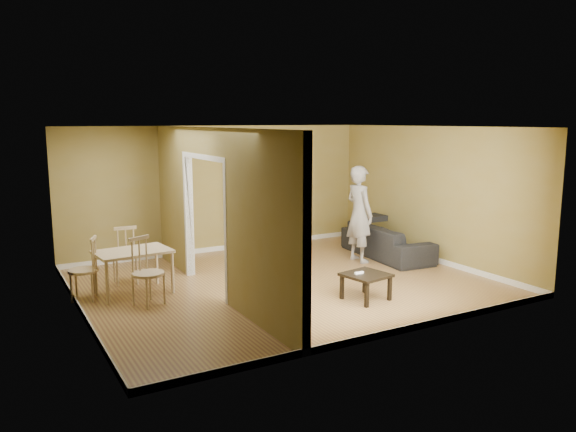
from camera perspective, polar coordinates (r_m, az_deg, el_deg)
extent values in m
plane|color=#A98948|center=(9.52, -0.47, -6.82)|extent=(6.50, 6.50, 0.00)
plane|color=white|center=(9.13, -0.49, 9.03)|extent=(6.50, 6.50, 0.00)
plane|color=olive|center=(11.70, -6.97, 2.72)|extent=(6.50, 0.00, 6.50)
plane|color=olive|center=(6.99, 10.42, -2.08)|extent=(6.50, 0.00, 6.50)
plane|color=olive|center=(8.21, -20.80, -0.81)|extent=(0.00, 5.50, 5.50)
plane|color=olive|center=(11.15, 14.34, 2.15)|extent=(0.00, 5.50, 5.50)
cube|color=black|center=(12.24, -0.37, 5.92)|extent=(0.10, 0.10, 0.10)
imported|color=black|center=(11.39, 10.01, -2.04)|extent=(2.27, 1.12, 0.84)
imported|color=slate|center=(10.84, 7.28, 1.04)|extent=(0.81, 0.64, 2.18)
cube|color=white|center=(11.62, -5.86, 1.27)|extent=(0.02, 0.37, 2.03)
cube|color=white|center=(11.97, -2.20, 1.56)|extent=(0.02, 0.37, 2.03)
cube|color=white|center=(11.95, -4.37, 1.52)|extent=(0.85, 0.02, 2.03)
cube|color=white|center=(11.97, -3.95, -3.29)|extent=(0.81, 0.37, 0.02)
cube|color=white|center=(11.89, -3.97, -1.43)|extent=(0.81, 0.37, 0.02)
cube|color=white|center=(11.82, -3.99, 0.46)|extent=(0.81, 0.37, 0.02)
cube|color=white|center=(11.76, -4.02, 2.37)|extent=(0.81, 0.37, 0.02)
cube|color=white|center=(11.72, -4.04, 4.30)|extent=(0.81, 0.37, 0.02)
cube|color=white|center=(11.69, -4.06, 6.24)|extent=(0.81, 0.37, 0.02)
cube|color=#177C7A|center=(11.76, -4.40, 0.98)|extent=(0.41, 0.27, 0.21)
cube|color=navy|center=(11.75, -3.98, 2.98)|extent=(0.44, 0.29, 0.23)
cube|color=navy|center=(11.71, -4.15, 4.00)|extent=(0.42, 0.28, 0.22)
cube|color=black|center=(8.64, 7.93, -5.96)|extent=(0.61, 0.61, 0.04)
cube|color=black|center=(8.36, 7.55, -7.95)|extent=(0.05, 0.05, 0.37)
cube|color=black|center=(8.66, 10.28, -7.39)|extent=(0.05, 0.05, 0.37)
cube|color=black|center=(8.75, 5.54, -7.10)|extent=(0.05, 0.05, 0.37)
cube|color=black|center=(9.04, 8.22, -6.60)|extent=(0.05, 0.05, 0.37)
cube|color=white|center=(8.62, 7.23, -5.74)|extent=(0.15, 0.04, 0.03)
cube|color=beige|center=(9.11, -15.52, -3.51)|extent=(1.12, 0.75, 0.04)
cylinder|color=beige|center=(8.79, -18.17, -6.49)|extent=(0.05, 0.05, 0.66)
cylinder|color=beige|center=(9.02, -11.73, -5.78)|extent=(0.05, 0.05, 0.66)
cylinder|color=beige|center=(9.41, -18.95, -5.47)|extent=(0.05, 0.05, 0.66)
cylinder|color=beige|center=(9.63, -12.91, -4.84)|extent=(0.05, 0.05, 0.66)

